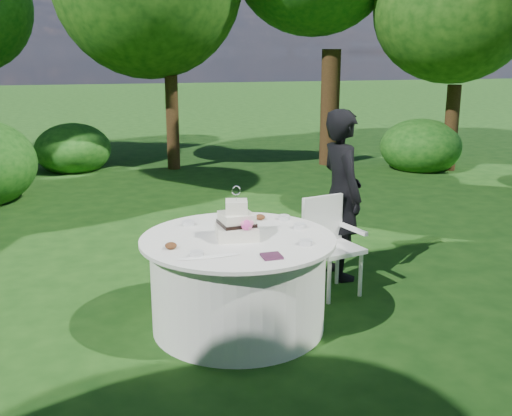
# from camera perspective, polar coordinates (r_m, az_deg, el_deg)

# --- Properties ---
(ground) EXTENTS (80.00, 80.00, 0.00)m
(ground) POSITION_cam_1_polar(r_m,az_deg,el_deg) (5.05, -1.67, -11.17)
(ground) COLOR #14390F
(ground) RESTS_ON ground
(napkins) EXTENTS (0.14, 0.14, 0.02)m
(napkins) POSITION_cam_1_polar(r_m,az_deg,el_deg) (4.30, 1.50, -4.61)
(napkins) COLOR #421C35
(napkins) RESTS_ON table
(feather_plume) EXTENTS (0.48, 0.07, 0.01)m
(feather_plume) POSITION_cam_1_polar(r_m,az_deg,el_deg) (4.31, -4.48, -4.65)
(feather_plume) COLOR white
(feather_plume) RESTS_ON table
(guest) EXTENTS (0.43, 0.63, 1.68)m
(guest) POSITION_cam_1_polar(r_m,az_deg,el_deg) (5.93, 8.12, 1.25)
(guest) COLOR black
(guest) RESTS_ON ground
(table) EXTENTS (1.56, 1.56, 0.77)m
(table) POSITION_cam_1_polar(r_m,az_deg,el_deg) (4.89, -1.70, -7.07)
(table) COLOR white
(table) RESTS_ON ground
(cake) EXTENTS (0.35, 0.36, 0.43)m
(cake) POSITION_cam_1_polar(r_m,az_deg,el_deg) (4.72, -1.84, -1.52)
(cake) COLOR beige
(cake) RESTS_ON table
(chair) EXTENTS (0.53, 0.53, 0.90)m
(chair) POSITION_cam_1_polar(r_m,az_deg,el_deg) (5.61, 6.98, -2.86)
(chair) COLOR white
(chair) RESTS_ON ground
(votives) EXTENTS (1.06, 0.91, 0.04)m
(votives) POSITION_cam_1_polar(r_m,az_deg,el_deg) (4.84, -0.02, -2.27)
(votives) COLOR silver
(votives) RESTS_ON table
(petal_cups) EXTENTS (0.95, 0.68, 0.05)m
(petal_cups) POSITION_cam_1_polar(r_m,az_deg,el_deg) (4.87, -3.54, -2.12)
(petal_cups) COLOR #562D16
(petal_cups) RESTS_ON table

